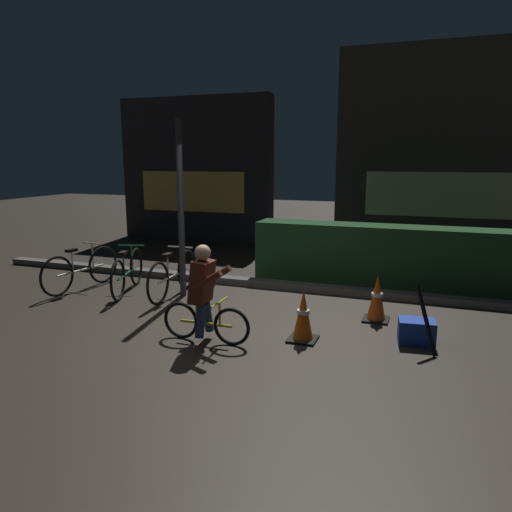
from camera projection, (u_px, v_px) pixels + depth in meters
ground_plane at (227, 327)px, 6.57m from camera, size 40.00×40.00×0.00m
sidewalk_curb at (276, 284)px, 8.59m from camera, size 12.00×0.24×0.12m
hedge_row at (386, 255)px, 8.72m from camera, size 4.80×0.70×1.09m
storefront_left at (196, 170)px, 13.41m from camera, size 4.42×0.54×3.93m
storefront_right at (447, 149)px, 11.77m from camera, size 5.38×0.54×5.01m
street_post at (181, 210)px, 7.83m from camera, size 0.10×0.10×2.90m
parked_bike_leftmost at (81, 269)px, 8.44m from camera, size 0.46×1.71×0.79m
parked_bike_left_mid at (128, 272)px, 8.24m from camera, size 0.58×1.64×0.78m
parked_bike_center_left at (173, 275)px, 8.02m from camera, size 0.46×1.74×0.80m
traffic_cone_near at (303, 316)px, 6.05m from camera, size 0.36×0.36×0.67m
traffic_cone_far at (377, 299)px, 6.80m from camera, size 0.36×0.36×0.67m
blue_crate at (416, 331)px, 6.00m from camera, size 0.47×0.37×0.30m
cyclist at (204, 293)px, 5.97m from camera, size 1.19×0.51×1.25m
closed_umbrella at (426, 320)px, 5.69m from camera, size 0.32×0.37×0.78m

